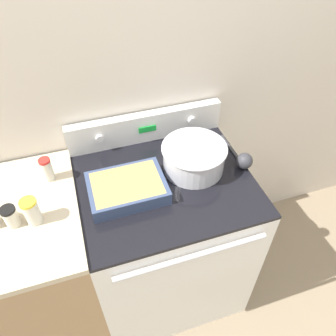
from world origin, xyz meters
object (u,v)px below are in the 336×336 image
at_px(casserole_dish, 127,187).
at_px(spice_jar_black_cap, 11,216).
at_px(spice_jar_red_cap, 47,169).
at_px(mixing_bowl, 194,156).
at_px(ladle, 243,160).
at_px(spice_jar_yellow_cap, 32,211).

bearing_deg(casserole_dish, spice_jar_black_cap, -176.51).
bearing_deg(casserole_dish, spice_jar_red_cap, 149.71).
height_order(spice_jar_red_cap, spice_jar_black_cap, spice_jar_red_cap).
relative_size(mixing_bowl, spice_jar_red_cap, 2.58).
height_order(ladle, spice_jar_black_cap, spice_jar_black_cap).
xyz_separation_m(casserole_dish, spice_jar_black_cap, (-0.48, -0.03, 0.02)).
xyz_separation_m(casserole_dish, spice_jar_red_cap, (-0.32, 0.19, 0.03)).
distance_m(mixing_bowl, spice_jar_red_cap, 0.67).
bearing_deg(spice_jar_black_cap, casserole_dish, 3.49).
xyz_separation_m(spice_jar_yellow_cap, spice_jar_black_cap, (-0.08, 0.01, -0.01)).
xyz_separation_m(spice_jar_red_cap, spice_jar_black_cap, (-0.16, -0.22, -0.01)).
distance_m(ladle, spice_jar_red_cap, 0.91).
bearing_deg(spice_jar_red_cap, mixing_bowl, -10.82).
height_order(ladle, spice_jar_yellow_cap, spice_jar_yellow_cap).
bearing_deg(spice_jar_yellow_cap, ladle, 2.58).
bearing_deg(ladle, spice_jar_red_cap, 168.25).
bearing_deg(spice_jar_black_cap, mixing_bowl, 6.40).
distance_m(mixing_bowl, ladle, 0.24).
relative_size(mixing_bowl, ladle, 1.08).
height_order(casserole_dish, ladle, ladle).
xyz_separation_m(mixing_bowl, spice_jar_yellow_cap, (-0.73, -0.10, -0.00)).
bearing_deg(casserole_dish, spice_jar_yellow_cap, -174.10).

